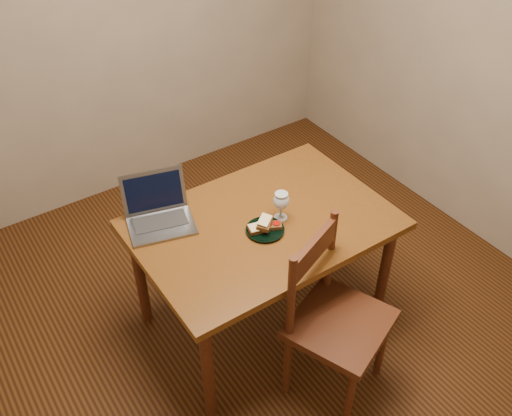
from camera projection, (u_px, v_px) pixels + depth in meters
floor at (261, 306)px, 3.46m from camera, size 3.20×3.20×0.02m
back_wall at (120, 12)px, 3.66m from camera, size 3.20×0.02×2.60m
right_wall at (488, 39)px, 3.33m from camera, size 0.02×3.20×2.60m
table at (263, 234)px, 2.97m from camera, size 1.30×0.90×0.74m
chair at (336, 313)px, 2.72m from camera, size 0.58×0.57×0.49m
plate at (265, 230)px, 2.86m from camera, size 0.20×0.20×0.02m
sandwich_cheese at (259, 228)px, 2.83m from camera, size 0.11×0.08×0.03m
sandwich_tomato at (272, 225)px, 2.85m from camera, size 0.11×0.09×0.03m
sandwich_top at (265, 222)px, 2.83m from camera, size 0.12×0.12×0.03m
milk_glass at (281, 206)px, 2.89m from camera, size 0.08×0.08×0.16m
laptop at (158, 210)px, 2.90m from camera, size 0.39×0.37×0.24m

